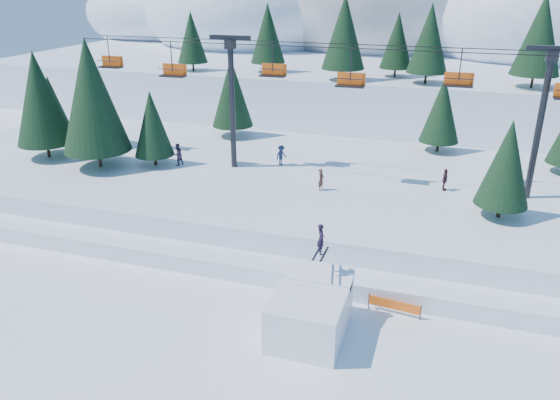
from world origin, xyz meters
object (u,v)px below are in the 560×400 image
(banner_near, at_px, (394,305))
(chairlift, at_px, (356,89))
(jump_kicker, at_px, (310,312))
(banner_far, at_px, (527,304))

(banner_near, bearing_deg, chairlift, 110.45)
(jump_kicker, height_order, chairlift, chairlift)
(jump_kicker, bearing_deg, banner_near, 38.88)
(jump_kicker, xyz_separation_m, chairlift, (-1.18, 16.58, 8.02))
(jump_kicker, xyz_separation_m, banner_near, (3.85, 3.10, -0.76))
(jump_kicker, xyz_separation_m, banner_far, (10.59, 5.39, -0.76))
(jump_kicker, distance_m, banner_near, 5.00)
(jump_kicker, relative_size, chairlift, 0.12)
(chairlift, distance_m, banner_far, 18.46)
(banner_far, bearing_deg, chairlift, 136.46)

